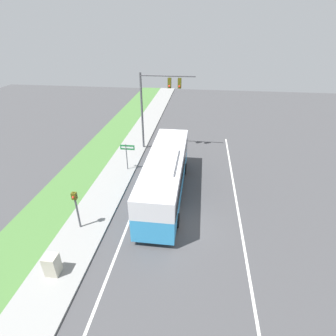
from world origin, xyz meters
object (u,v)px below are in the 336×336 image
(bus, at_px, (165,173))
(pedestrian_signal, at_px, (76,204))
(signal_gantry, at_px, (156,98))
(utility_cabinet, at_px, (52,265))
(street_sign, at_px, (127,152))

(bus, distance_m, pedestrian_signal, 6.49)
(signal_gantry, xyz_separation_m, utility_cabinet, (-2.68, -16.01, -4.52))
(bus, bearing_deg, pedestrian_signal, -137.83)
(pedestrian_signal, distance_m, street_sign, 7.77)
(signal_gantry, height_order, street_sign, signal_gantry)
(pedestrian_signal, height_order, street_sign, pedestrian_signal)
(street_sign, bearing_deg, bus, -41.72)
(bus, distance_m, utility_cabinet, 9.22)
(signal_gantry, bearing_deg, utility_cabinet, -99.52)
(pedestrian_signal, height_order, utility_cabinet, pedestrian_signal)
(bus, xyz_separation_m, utility_cabinet, (-4.69, -7.85, -1.17))
(bus, bearing_deg, signal_gantry, 103.84)
(bus, height_order, signal_gantry, signal_gantry)
(bus, xyz_separation_m, street_sign, (-3.75, 3.34, -0.12))
(pedestrian_signal, relative_size, street_sign, 1.09)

